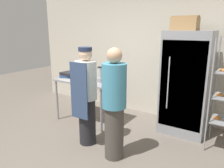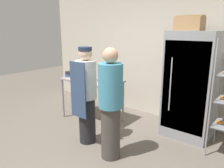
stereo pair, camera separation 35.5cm
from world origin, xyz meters
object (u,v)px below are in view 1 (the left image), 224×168
(cardboard_storage_box, at_px, (185,23))
(person_baker, at_px, (86,95))
(donut_box, at_px, (84,79))
(refrigerator, at_px, (186,84))
(binder_stack, at_px, (69,76))
(blender_pitcher, at_px, (100,75))
(person_customer, at_px, (114,104))

(cardboard_storage_box, xyz_separation_m, person_baker, (-1.13, -1.28, -1.13))
(donut_box, distance_m, person_baker, 0.79)
(refrigerator, height_order, person_baker, refrigerator)
(binder_stack, bearing_deg, person_baker, -32.30)
(blender_pitcher, relative_size, binder_stack, 0.93)
(person_customer, bearing_deg, donut_box, 148.28)
(binder_stack, bearing_deg, donut_box, 0.35)
(donut_box, bearing_deg, blender_pitcher, 25.17)
(blender_pitcher, bearing_deg, refrigerator, 21.87)
(person_baker, bearing_deg, binder_stack, 147.70)
(person_baker, bearing_deg, person_customer, -10.32)
(binder_stack, relative_size, cardboard_storage_box, 0.75)
(refrigerator, distance_m, person_customer, 1.55)
(person_customer, bearing_deg, person_baker, 169.68)
(cardboard_storage_box, distance_m, person_baker, 2.05)
(person_baker, bearing_deg, refrigerator, 46.78)
(donut_box, height_order, person_customer, person_customer)
(binder_stack, distance_m, cardboard_storage_box, 2.40)
(donut_box, height_order, blender_pitcher, blender_pitcher)
(binder_stack, relative_size, person_baker, 0.20)
(binder_stack, height_order, person_customer, person_customer)
(refrigerator, relative_size, donut_box, 6.46)
(person_baker, relative_size, person_customer, 0.98)
(binder_stack, xyz_separation_m, person_customer, (1.52, -0.69, -0.11))
(person_customer, bearing_deg, refrigerator, 66.06)
(cardboard_storage_box, bearing_deg, blender_pitcher, -157.76)
(blender_pitcher, bearing_deg, person_baker, -71.20)
(binder_stack, height_order, cardboard_storage_box, cardboard_storage_box)
(person_customer, bearing_deg, cardboard_storage_box, 68.98)
(person_baker, bearing_deg, blender_pitcher, 108.80)
(blender_pitcher, relative_size, person_customer, 0.18)
(donut_box, distance_m, binder_stack, 0.40)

